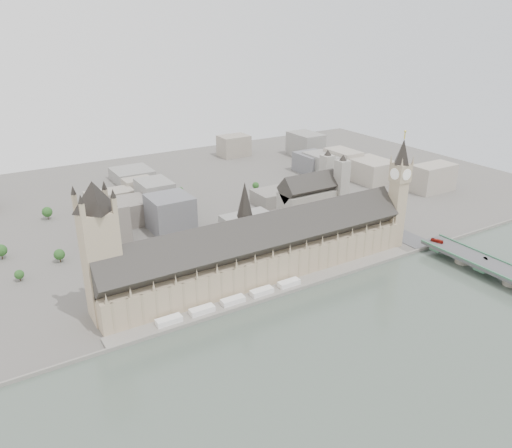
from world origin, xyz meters
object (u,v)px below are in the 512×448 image
victoria_tower (100,245)px  red_bus_north (437,241)px  palace_of_westminster (260,252)px  westminster_bridge (503,275)px  car_approach (399,220)px  elizabeth_tower (399,186)px  westminster_abbey (313,198)px  car_silver (486,258)px

victoria_tower → red_bus_north: (280.95, -50.00, -43.45)m
red_bus_north → palace_of_westminster: bearing=144.9°
westminster_bridge → car_approach: 118.28m
elizabeth_tower → westminster_bridge: size_ratio=0.33×
victoria_tower → elizabeth_tower: bearing=-4.0°
red_bus_north → car_approach: red_bus_north is taller
palace_of_westminster → car_approach: size_ratio=55.70×
palace_of_westminster → victoria_tower: size_ratio=2.65×
westminster_bridge → car_approach: car_approach is taller
westminster_abbey → car_approach: (57.89, -64.56, -14.14)m
red_bus_north → elizabeth_tower: bearing=103.5°
elizabeth_tower → westminster_abbey: elizabeth_tower is taller
palace_of_westminster → westminster_bridge: 195.05m
elizabeth_tower → car_approach: 60.63m
car_silver → westminster_abbey: bearing=124.9°
car_silver → westminster_bridge: bearing=-87.3°
westminster_bridge → car_silver: (4.64, 19.68, 5.81)m
palace_of_westminster → westminster_abbey: westminster_abbey is taller
victoria_tower → red_bus_north: size_ratio=9.26×
palace_of_westminster → red_bus_north: size_ratio=24.53×
victoria_tower → westminster_bridge: 309.91m
palace_of_westminster → red_bus_north: palace_of_westminster is taller
palace_of_westminster → westminster_bridge: bearing=-33.5°
westminster_abbey → red_bus_north: (48.03, -119.00, -13.33)m
victoria_tower → red_bus_north: victoria_tower is taller
elizabeth_tower → car_approach: (30.81, 22.44, -47.15)m
elizabeth_tower → westminster_abbey: 96.91m
victoria_tower → westminster_abbey: (232.92, 69.00, -30.12)m
victoria_tower → car_approach: (290.81, 4.44, -44.26)m
car_approach → westminster_abbey: bearing=113.5°
westminster_abbey → car_approach: bearing=-48.1°
westminster_abbey → victoria_tower: bearing=-163.5°
palace_of_westminster → car_silver: size_ratio=64.02×
car_silver → car_approach: 98.28m
westminster_abbey → car_approach: westminster_abbey is taller
car_silver → red_bus_north: bearing=116.0°
palace_of_westminster → westminster_abbey: 134.09m
westminster_bridge → red_bus_north: 63.91m
westminster_bridge → westminster_abbey: bearing=105.6°
car_silver → elizabeth_tower: bearing=126.7°
elizabeth_tower → car_approach: bearing=36.1°
palace_of_westminster → elizabeth_tower: size_ratio=2.47×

